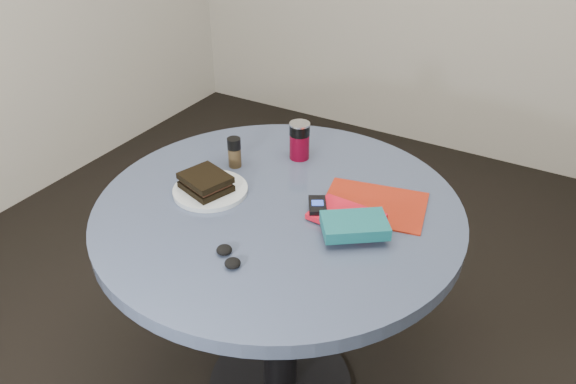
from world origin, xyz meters
The scene contains 10 objects.
table centered at (0.00, 0.00, 0.59)m, with size 1.00×1.00×0.75m.
plate centered at (-0.20, -0.04, 0.76)m, with size 0.21×0.21×0.01m, color silver.
sandwich centered at (-0.20, -0.05, 0.79)m, with size 0.15×0.14×0.05m.
soda_can centered at (-0.08, 0.26, 0.81)m, with size 0.07×0.07×0.12m.
pepper_grinder centered at (-0.22, 0.11, 0.80)m, with size 0.05×0.05×0.09m.
magazine centered at (0.23, 0.13, 0.75)m, with size 0.27×0.20×0.00m, color maroon.
red_book centered at (0.19, 0.03, 0.76)m, with size 0.18×0.12×0.01m, color red.
novel centered at (0.24, -0.03, 0.79)m, with size 0.16×0.10×0.03m, color #13565D.
mp3_player centered at (0.11, 0.02, 0.78)m, with size 0.08×0.09×0.01m.
headphones centered at (0.02, -0.26, 0.76)m, with size 0.10×0.08×0.02m.
Camera 1 is at (0.66, -1.08, 1.60)m, focal length 35.00 mm.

